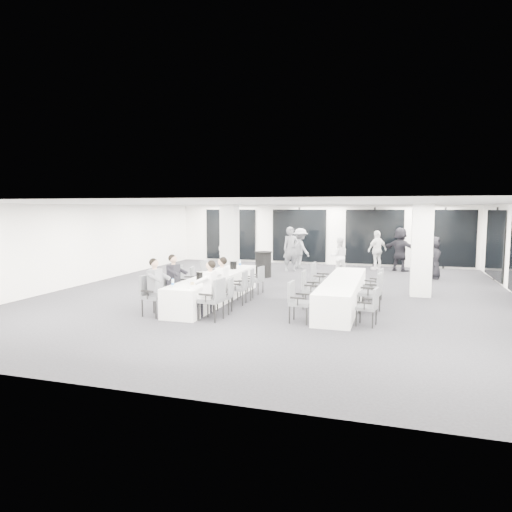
% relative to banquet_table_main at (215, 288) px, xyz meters
% --- Properties ---
extents(room, '(14.04, 16.04, 2.84)m').
position_rel_banquet_table_main_xyz_m(room, '(2.37, 2.69, 1.01)').
color(room, black).
rests_on(room, ground).
extents(column_left, '(0.60, 0.60, 2.80)m').
position_rel_banquet_table_main_xyz_m(column_left, '(-1.32, 4.78, 1.02)').
color(column_left, silver).
rests_on(column_left, floor).
extents(column_right, '(0.60, 0.60, 2.80)m').
position_rel_banquet_table_main_xyz_m(column_right, '(5.68, 2.58, 1.02)').
color(column_right, silver).
rests_on(column_right, floor).
extents(banquet_table_main, '(0.90, 5.00, 0.75)m').
position_rel_banquet_table_main_xyz_m(banquet_table_main, '(0.00, 0.00, 0.00)').
color(banquet_table_main, white).
rests_on(banquet_table_main, floor).
extents(banquet_table_side, '(0.90, 5.00, 0.75)m').
position_rel_banquet_table_main_xyz_m(banquet_table_side, '(3.58, 0.35, 0.00)').
color(banquet_table_side, white).
rests_on(banquet_table_side, floor).
extents(cocktail_table, '(0.71, 0.71, 0.99)m').
position_rel_banquet_table_main_xyz_m(cocktail_table, '(0.04, 4.84, 0.13)').
color(cocktail_table, black).
rests_on(cocktail_table, floor).
extents(chair_main_left_near, '(0.60, 0.64, 1.01)m').
position_rel_banquet_table_main_xyz_m(chair_main_left_near, '(-0.84, -2.11, 0.20)').
color(chair_main_left_near, '#4A4C51').
rests_on(chair_main_left_near, floor).
extents(chair_main_left_second, '(0.47, 0.52, 0.88)m').
position_rel_banquet_table_main_xyz_m(chair_main_left_second, '(-0.83, -1.14, 0.13)').
color(chair_main_left_second, '#4A4C51').
rests_on(chair_main_left_second, floor).
extents(chair_main_left_mid, '(0.57, 0.62, 1.03)m').
position_rel_banquet_table_main_xyz_m(chair_main_left_mid, '(-0.84, -0.27, 0.21)').
color(chair_main_left_mid, '#4A4C51').
rests_on(chair_main_left_mid, floor).
extents(chair_main_left_fourth, '(0.54, 0.57, 0.90)m').
position_rel_banquet_table_main_xyz_m(chair_main_left_fourth, '(-0.83, 0.53, 0.14)').
color(chair_main_left_fourth, '#4A4C51').
rests_on(chair_main_left_fourth, floor).
extents(chair_main_left_far, '(0.56, 0.60, 0.98)m').
position_rel_banquet_table_main_xyz_m(chair_main_left_far, '(-0.83, 1.50, 0.18)').
color(chair_main_left_far, '#4A4C51').
rests_on(chair_main_left_far, floor).
extents(chair_main_right_near, '(0.56, 0.61, 1.01)m').
position_rel_banquet_table_main_xyz_m(chair_main_right_near, '(0.84, -2.11, 0.20)').
color(chair_main_right_near, '#4A4C51').
rests_on(chair_main_right_near, floor).
extents(chair_main_right_second, '(0.51, 0.55, 0.90)m').
position_rel_banquet_table_main_xyz_m(chair_main_right_second, '(0.83, -1.32, 0.14)').
color(chair_main_right_second, '#4A4C51').
rests_on(chair_main_right_second, floor).
extents(chair_main_right_mid, '(0.51, 0.55, 0.93)m').
position_rel_banquet_table_main_xyz_m(chair_main_right_mid, '(0.83, -0.20, 0.15)').
color(chair_main_right_mid, '#4A4C51').
rests_on(chair_main_right_mid, floor).
extents(chair_main_right_fourth, '(0.51, 0.55, 0.90)m').
position_rel_banquet_table_main_xyz_m(chair_main_right_fourth, '(0.83, 0.50, 0.14)').
color(chair_main_right_fourth, '#4A4C51').
rests_on(chair_main_right_fourth, floor).
extents(chair_main_right_far, '(0.49, 0.52, 0.86)m').
position_rel_banquet_table_main_xyz_m(chair_main_right_far, '(0.82, 1.47, 0.11)').
color(chair_main_right_far, '#4A4C51').
rests_on(chair_main_right_far, floor).
extents(chair_side_left_near, '(0.50, 0.56, 0.96)m').
position_rel_banquet_table_main_xyz_m(chair_side_left_near, '(2.74, -1.70, 0.17)').
color(chair_side_left_near, '#4A4C51').
rests_on(chair_side_left_near, floor).
extents(chair_side_left_mid, '(0.52, 0.58, 1.00)m').
position_rel_banquet_table_main_xyz_m(chair_side_left_mid, '(2.74, -0.11, 0.20)').
color(chair_side_left_mid, '#4A4C51').
rests_on(chair_side_left_mid, floor).
extents(chair_side_left_far, '(0.54, 0.60, 1.04)m').
position_rel_banquet_table_main_xyz_m(chair_side_left_far, '(2.74, 1.44, 0.22)').
color(chair_side_left_far, '#4A4C51').
rests_on(chair_side_left_far, floor).
extents(chair_side_right_near, '(0.51, 0.54, 0.88)m').
position_rel_banquet_table_main_xyz_m(chair_side_right_near, '(4.40, -1.57, 0.12)').
color(chair_side_right_near, '#4A4C51').
rests_on(chair_side_right_near, floor).
extents(chair_side_right_mid, '(0.58, 0.63, 1.03)m').
position_rel_banquet_table_main_xyz_m(chair_side_right_mid, '(4.42, -0.19, 0.22)').
color(chair_side_right_mid, '#4A4C51').
rests_on(chair_side_right_mid, floor).
extents(chair_side_right_far, '(0.57, 0.59, 0.93)m').
position_rel_banquet_table_main_xyz_m(chair_side_right_far, '(4.41, 1.38, 0.16)').
color(chair_side_right_far, '#4A4C51').
rests_on(chair_side_right_far, floor).
extents(seated_guest_a, '(0.50, 0.38, 1.44)m').
position_rel_banquet_table_main_xyz_m(seated_guest_a, '(-0.67, -2.13, 0.44)').
color(seated_guest_a, slate).
rests_on(seated_guest_a, floor).
extents(seated_guest_b, '(0.50, 0.38, 1.44)m').
position_rel_banquet_table_main_xyz_m(seated_guest_b, '(-0.67, -1.14, 0.44)').
color(seated_guest_b, black).
rests_on(seated_guest_b, floor).
extents(seated_guest_c, '(0.50, 0.38, 1.44)m').
position_rel_banquet_table_main_xyz_m(seated_guest_c, '(0.67, -2.10, 0.44)').
color(seated_guest_c, white).
rests_on(seated_guest_c, floor).
extents(seated_guest_d, '(0.50, 0.38, 1.44)m').
position_rel_banquet_table_main_xyz_m(seated_guest_d, '(0.67, -1.33, 0.44)').
color(seated_guest_d, white).
rests_on(seated_guest_d, floor).
extents(standing_guest_a, '(0.99, 0.94, 2.12)m').
position_rel_banquet_table_main_xyz_m(standing_guest_a, '(0.69, 6.83, 0.69)').
color(standing_guest_a, slate).
rests_on(standing_guest_a, floor).
extents(standing_guest_b, '(0.93, 0.70, 1.70)m').
position_rel_banquet_table_main_xyz_m(standing_guest_b, '(2.78, 6.22, 0.48)').
color(standing_guest_b, white).
rests_on(standing_guest_b, floor).
extents(standing_guest_c, '(1.39, 1.39, 2.01)m').
position_rel_banquet_table_main_xyz_m(standing_guest_c, '(0.91, 7.77, 0.63)').
color(standing_guest_c, slate).
rests_on(standing_guest_c, floor).
extents(standing_guest_d, '(1.26, 1.25, 1.93)m').
position_rel_banquet_table_main_xyz_m(standing_guest_d, '(4.18, 8.37, 0.59)').
color(standing_guest_d, white).
rests_on(standing_guest_d, floor).
extents(standing_guest_e, '(0.72, 0.97, 1.81)m').
position_rel_banquet_table_main_xyz_m(standing_guest_e, '(6.33, 6.34, 0.53)').
color(standing_guest_e, black).
rests_on(standing_guest_e, floor).
extents(standing_guest_f, '(2.03, 1.68, 2.11)m').
position_rel_banquet_table_main_xyz_m(standing_guest_f, '(5.13, 8.16, 0.68)').
color(standing_guest_f, black).
rests_on(standing_guest_f, floor).
extents(standing_guest_g, '(0.77, 0.69, 1.75)m').
position_rel_banquet_table_main_xyz_m(standing_guest_g, '(-2.83, 8.06, 0.50)').
color(standing_guest_g, white).
rests_on(standing_guest_g, floor).
extents(standing_guest_h, '(1.14, 1.18, 2.12)m').
position_rel_banquet_table_main_xyz_m(standing_guest_h, '(5.93, 5.92, 0.68)').
color(standing_guest_h, slate).
rests_on(standing_guest_h, floor).
extents(ice_bucket_near, '(0.23, 0.23, 0.26)m').
position_rel_banquet_table_main_xyz_m(ice_bucket_near, '(0.07, -1.17, 0.51)').
color(ice_bucket_near, black).
rests_on(ice_bucket_near, banquet_table_main).
extents(ice_bucket_far, '(0.22, 0.22, 0.25)m').
position_rel_banquet_table_main_xyz_m(ice_bucket_far, '(0.04, 1.42, 0.50)').
color(ice_bucket_far, black).
rests_on(ice_bucket_far, banquet_table_main).
extents(water_bottle_a, '(0.06, 0.06, 0.20)m').
position_rel_banquet_table_main_xyz_m(water_bottle_a, '(-0.24, -2.14, 0.48)').
color(water_bottle_a, silver).
rests_on(water_bottle_a, banquet_table_main).
extents(water_bottle_b, '(0.07, 0.07, 0.23)m').
position_rel_banquet_table_main_xyz_m(water_bottle_b, '(0.06, 0.20, 0.49)').
color(water_bottle_b, silver).
rests_on(water_bottle_b, banquet_table_main).
extents(water_bottle_c, '(0.07, 0.07, 0.22)m').
position_rel_banquet_table_main_xyz_m(water_bottle_c, '(0.06, 2.00, 0.49)').
color(water_bottle_c, silver).
rests_on(water_bottle_c, banquet_table_main).
extents(plate_a, '(0.22, 0.22, 0.03)m').
position_rel_banquet_table_main_xyz_m(plate_a, '(-0.01, -1.49, 0.39)').
color(plate_a, white).
rests_on(plate_a, banquet_table_main).
extents(plate_b, '(0.20, 0.20, 0.03)m').
position_rel_banquet_table_main_xyz_m(plate_b, '(0.07, -1.68, 0.39)').
color(plate_b, white).
rests_on(plate_b, banquet_table_main).
extents(plate_c, '(0.21, 0.21, 0.03)m').
position_rel_banquet_table_main_xyz_m(plate_c, '(-0.01, -0.37, 0.39)').
color(plate_c, white).
rests_on(plate_c, banquet_table_main).
extents(wine_glass, '(0.08, 0.08, 0.20)m').
position_rel_banquet_table_main_xyz_m(wine_glass, '(0.22, -2.17, 0.53)').
color(wine_glass, silver).
rests_on(wine_glass, banquet_table_main).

